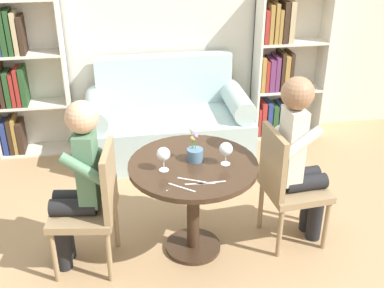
# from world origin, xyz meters

# --- Properties ---
(ground_plane) EXTENTS (16.00, 16.00, 0.00)m
(ground_plane) POSITION_xyz_m (0.00, 0.00, 0.00)
(ground_plane) COLOR tan
(back_wall) EXTENTS (5.20, 0.05, 2.70)m
(back_wall) POSITION_xyz_m (0.00, 1.95, 1.35)
(back_wall) COLOR beige
(back_wall) RESTS_ON ground_plane
(round_table) EXTENTS (0.87, 0.87, 0.71)m
(round_table) POSITION_xyz_m (0.00, 0.00, 0.56)
(round_table) COLOR #382619
(round_table) RESTS_ON ground_plane
(couch) EXTENTS (1.57, 0.80, 0.92)m
(couch) POSITION_xyz_m (0.00, 1.52, 0.31)
(couch) COLOR #A8C1C1
(couch) RESTS_ON ground_plane
(bookshelf_left) EXTENTS (0.72, 0.28, 1.51)m
(bookshelf_left) POSITION_xyz_m (-1.38, 1.78, 0.78)
(bookshelf_left) COLOR silver
(bookshelf_left) RESTS_ON ground_plane
(bookshelf_right) EXTENTS (0.72, 0.28, 1.51)m
(bookshelf_right) POSITION_xyz_m (1.21, 1.78, 0.73)
(bookshelf_right) COLOR silver
(bookshelf_right) RESTS_ON ground_plane
(chair_left) EXTENTS (0.48, 0.48, 0.90)m
(chair_left) POSITION_xyz_m (-0.67, -0.05, 0.49)
(chair_left) COLOR #937A56
(chair_left) RESTS_ON ground_plane
(chair_right) EXTENTS (0.45, 0.45, 0.90)m
(chair_right) POSITION_xyz_m (0.67, 0.01, 0.49)
(chair_right) COLOR #937A56
(chair_right) RESTS_ON ground_plane
(person_left) EXTENTS (0.45, 0.38, 1.22)m
(person_left) POSITION_xyz_m (-0.76, -0.02, 0.65)
(person_left) COLOR black
(person_left) RESTS_ON ground_plane
(person_right) EXTENTS (0.44, 0.36, 1.27)m
(person_right) POSITION_xyz_m (0.76, 0.02, 0.70)
(person_right) COLOR black
(person_right) RESTS_ON ground_plane
(wine_glass_left) EXTENTS (0.09, 0.09, 0.16)m
(wine_glass_left) POSITION_xyz_m (-0.20, -0.06, 0.83)
(wine_glass_left) COLOR white
(wine_glass_left) RESTS_ON round_table
(wine_glass_right) EXTENTS (0.09, 0.09, 0.16)m
(wine_glass_right) POSITION_xyz_m (0.21, -0.04, 0.82)
(wine_glass_right) COLOR white
(wine_glass_right) RESTS_ON round_table
(flower_vase) EXTENTS (0.11, 0.11, 0.24)m
(flower_vase) POSITION_xyz_m (0.02, 0.04, 0.77)
(flower_vase) COLOR slate
(flower_vase) RESTS_ON round_table
(knife_left_setting) EXTENTS (0.19, 0.02, 0.00)m
(knife_left_setting) POSITION_xyz_m (0.07, -0.26, 0.71)
(knife_left_setting) COLOR silver
(knife_left_setting) RESTS_ON round_table
(fork_left_setting) EXTENTS (0.15, 0.13, 0.00)m
(fork_left_setting) POSITION_xyz_m (-0.12, -0.29, 0.71)
(fork_left_setting) COLOR silver
(fork_left_setting) RESTS_ON round_table
(knife_right_setting) EXTENTS (0.19, 0.03, 0.00)m
(knife_right_setting) POSITION_xyz_m (-0.00, -0.26, 0.71)
(knife_right_setting) COLOR silver
(knife_right_setting) RESTS_ON round_table
(fork_right_setting) EXTENTS (0.17, 0.10, 0.00)m
(fork_right_setting) POSITION_xyz_m (-0.04, -0.21, 0.71)
(fork_right_setting) COLOR silver
(fork_right_setting) RESTS_ON round_table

